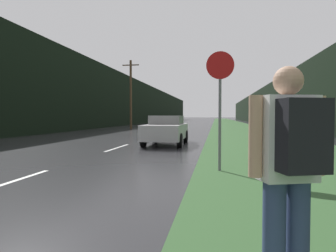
# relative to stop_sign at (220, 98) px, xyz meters

# --- Properties ---
(grass_verge) EXTENTS (6.00, 240.00, 0.02)m
(grass_verge) POSITION_rel_stop_sign_xyz_m (2.37, 30.47, -1.82)
(grass_verge) COLOR #33562D
(grass_verge) RESTS_ON ground_plane
(lane_stripe_b) EXTENTS (0.12, 3.00, 0.01)m
(lane_stripe_b) POSITION_rel_stop_sign_xyz_m (-4.32, -2.10, -1.82)
(lane_stripe_b) COLOR silver
(lane_stripe_b) RESTS_ON ground_plane
(lane_stripe_c) EXTENTS (0.12, 3.00, 0.01)m
(lane_stripe_c) POSITION_rel_stop_sign_xyz_m (-4.32, 4.90, -1.82)
(lane_stripe_c) COLOR silver
(lane_stripe_c) RESTS_ON ground_plane
(lane_stripe_d) EXTENTS (0.12, 3.00, 0.01)m
(lane_stripe_d) POSITION_rel_stop_sign_xyz_m (-4.32, 11.90, -1.82)
(lane_stripe_d) COLOR silver
(lane_stripe_d) RESTS_ON ground_plane
(lane_stripe_e) EXTENTS (0.12, 3.00, 0.01)m
(lane_stripe_e) POSITION_rel_stop_sign_xyz_m (-4.32, 18.90, -1.82)
(lane_stripe_e) COLOR silver
(lane_stripe_e) RESTS_ON ground_plane
(treeline_far_side) EXTENTS (2.00, 140.00, 7.40)m
(treeline_far_side) POSITION_rel_stop_sign_xyz_m (-14.01, 40.47, 1.87)
(treeline_far_side) COLOR black
(treeline_far_side) RESTS_ON ground_plane
(treeline_near_side) EXTENTS (2.00, 140.00, 6.04)m
(treeline_near_side) POSITION_rel_stop_sign_xyz_m (8.37, 40.47, 1.20)
(treeline_near_side) COLOR black
(treeline_near_side) RESTS_ON ground_plane
(utility_pole_far) EXTENTS (1.80, 0.24, 7.26)m
(utility_pole_far) POSITION_rel_stop_sign_xyz_m (-9.03, 23.21, 1.93)
(utility_pole_far) COLOR #4C3823
(utility_pole_far) RESTS_ON ground_plane
(stop_sign) EXTENTS (0.69, 0.07, 2.98)m
(stop_sign) POSITION_rel_stop_sign_xyz_m (0.00, 0.00, 0.00)
(stop_sign) COLOR slate
(stop_sign) RESTS_ON ground_plane
(hitchhiker_with_backpack) EXTENTS (0.59, 0.50, 1.76)m
(hitchhiker_with_backpack) POSITION_rel_stop_sign_xyz_m (0.45, -5.20, -0.82)
(hitchhiker_with_backpack) COLOR navy
(hitchhiker_with_backpack) RESTS_ON ground_plane
(car_passing_near) EXTENTS (1.83, 4.12, 1.40)m
(car_passing_near) POSITION_rel_stop_sign_xyz_m (-2.48, 6.74, -1.11)
(car_passing_near) COLOR #BCBCBC
(car_passing_near) RESTS_ON ground_plane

